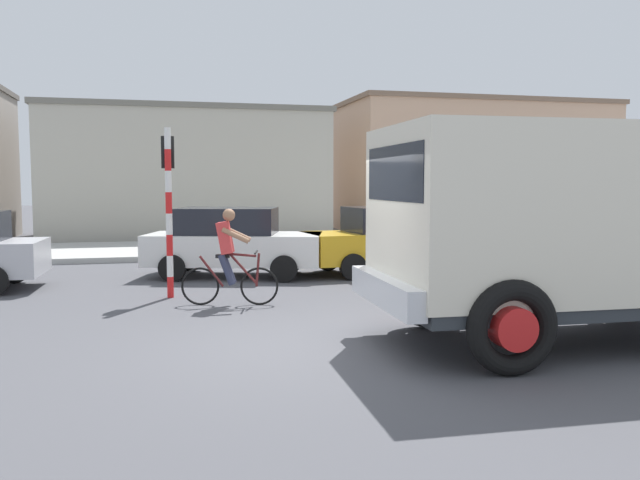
# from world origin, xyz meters

# --- Properties ---
(ground_plane) EXTENTS (120.00, 120.00, 0.00)m
(ground_plane) POSITION_xyz_m (0.00, 0.00, 0.00)
(ground_plane) COLOR #4C4C51
(sidewalk_far) EXTENTS (80.00, 5.00, 0.16)m
(sidewalk_far) POSITION_xyz_m (0.00, 12.65, 0.08)
(sidewalk_far) COLOR #ADADA8
(sidewalk_far) RESTS_ON ground
(truck_foreground) EXTENTS (5.51, 2.99, 2.90)m
(truck_foreground) POSITION_xyz_m (3.62, -0.59, 1.67)
(truck_foreground) COLOR silver
(truck_foreground) RESTS_ON ground
(cyclist) EXTENTS (1.69, 0.58, 1.72)m
(cyclist) POSITION_xyz_m (-0.63, 3.26, 0.86)
(cyclist) COLOR black
(cyclist) RESTS_ON ground
(traffic_light_pole) EXTENTS (0.24, 0.43, 3.20)m
(traffic_light_pole) POSITION_xyz_m (-1.63, 4.40, 2.07)
(traffic_light_pole) COLOR red
(traffic_light_pole) RESTS_ON ground
(car_red_near) EXTENTS (4.32, 2.79, 1.60)m
(car_red_near) POSITION_xyz_m (-0.15, 6.85, 0.82)
(car_red_near) COLOR white
(car_red_near) RESTS_ON ground
(car_white_mid) EXTENTS (4.13, 2.14, 1.60)m
(car_white_mid) POSITION_xyz_m (3.59, 6.58, 0.82)
(car_white_mid) COLOR gold
(car_white_mid) RESTS_ON ground
(pedestrian_near_kerb) EXTENTS (0.34, 0.22, 1.62)m
(pedestrian_near_kerb) POSITION_xyz_m (3.48, 7.62, 0.85)
(pedestrian_near_kerb) COLOR #2D334C
(pedestrian_near_kerb) RESTS_ON ground
(building_mid_block) EXTENTS (10.85, 6.94, 5.05)m
(building_mid_block) POSITION_xyz_m (-0.64, 19.11, 2.53)
(building_mid_block) COLOR #B2AD9E
(building_mid_block) RESTS_ON ground
(building_corner_right) EXTENTS (12.04, 7.53, 5.83)m
(building_corner_right) POSITION_xyz_m (12.36, 20.35, 2.92)
(building_corner_right) COLOR tan
(building_corner_right) RESTS_ON ground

